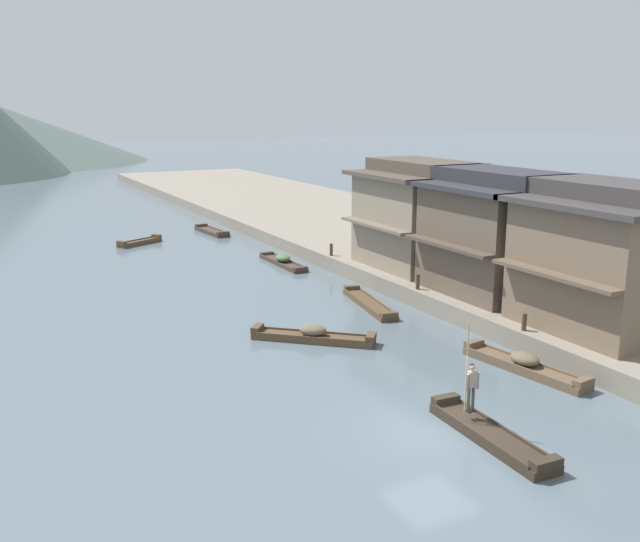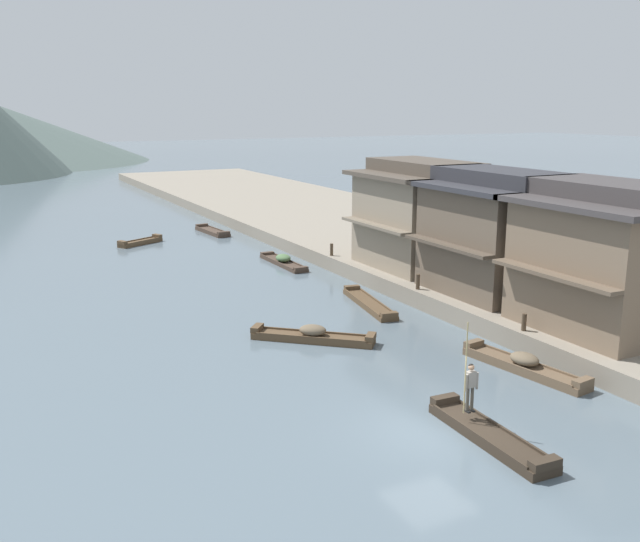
# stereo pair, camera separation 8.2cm
# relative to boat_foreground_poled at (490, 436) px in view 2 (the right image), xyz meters

# --- Properties ---
(ground_plane) EXTENTS (400.00, 400.00, 0.00)m
(ground_plane) POSITION_rel_boat_foreground_poled_xyz_m (-1.20, 1.39, -0.18)
(ground_plane) COLOR slate
(riverbank_right) EXTENTS (18.00, 110.00, 0.89)m
(riverbank_right) POSITION_rel_boat_foreground_poled_xyz_m (15.34, 31.39, 0.27)
(riverbank_right) COLOR gray
(riverbank_right) RESTS_ON ground
(boat_foreground_poled) EXTENTS (1.27, 5.20, 0.54)m
(boat_foreground_poled) POSITION_rel_boat_foreground_poled_xyz_m (0.00, 0.00, 0.00)
(boat_foreground_poled) COLOR #33281E
(boat_foreground_poled) RESTS_ON ground
(boatman_person) EXTENTS (0.57, 0.25, 3.04)m
(boatman_person) POSITION_rel_boat_foreground_poled_xyz_m (0.02, 1.06, 1.38)
(boatman_person) COLOR black
(boatman_person) RESTS_ON boat_foreground_poled
(boat_moored_nearest) EXTENTS (1.51, 4.82, 0.46)m
(boat_moored_nearest) POSITION_rel_boat_foreground_poled_xyz_m (4.19, 38.96, -0.02)
(boat_moored_nearest) COLOR #423328
(boat_moored_nearest) RESTS_ON ground
(boat_moored_second) EXTENTS (1.06, 5.56, 0.69)m
(boat_moored_second) POSITION_rel_boat_foreground_poled_xyz_m (4.53, 25.63, 0.04)
(boat_moored_second) COLOR #423328
(boat_moored_second) RESTS_ON ground
(boat_moored_third) EXTENTS (1.94, 5.82, 0.44)m
(boat_moored_third) POSITION_rel_boat_foreground_poled_xyz_m (4.44, 14.59, -0.03)
(boat_moored_third) COLOR brown
(boat_moored_third) RESTS_ON ground
(boat_moored_far) EXTENTS (4.71, 4.30, 0.75)m
(boat_moored_far) POSITION_rel_boat_foreground_poled_xyz_m (-0.63, 10.94, 0.07)
(boat_moored_far) COLOR brown
(boat_moored_far) RESTS_ON ground
(boat_midriver_drifting) EXTENTS (3.64, 2.47, 0.52)m
(boat_midriver_drifting) POSITION_rel_boat_foreground_poled_xyz_m (-2.14, 36.84, 0.00)
(boat_midriver_drifting) COLOR brown
(boat_midriver_drifting) RESTS_ON ground
(boat_midriver_upstream) EXTENTS (1.77, 5.62, 0.77)m
(boat_midriver_upstream) POSITION_rel_boat_foreground_poled_xyz_m (5.04, 3.95, 0.08)
(boat_midriver_upstream) COLOR brown
(boat_midriver_upstream) RESTS_ON ground
(house_waterfront_nearest) EXTENTS (7.09, 7.24, 6.14)m
(house_waterfront_nearest) POSITION_rel_boat_foreground_poled_xyz_m (10.19, 4.67, 3.72)
(house_waterfront_nearest) COLOR #75604C
(house_waterfront_nearest) RESTS_ON riverbank_right
(house_waterfront_second) EXTENTS (6.57, 7.07, 6.14)m
(house_waterfront_second) POSITION_rel_boat_foreground_poled_xyz_m (9.93, 11.53, 3.72)
(house_waterfront_second) COLOR brown
(house_waterfront_second) RESTS_ON riverbank_right
(house_waterfront_tall) EXTENTS (7.07, 7.29, 6.14)m
(house_waterfront_tall) POSITION_rel_boat_foreground_poled_xyz_m (10.18, 18.22, 3.72)
(house_waterfront_tall) COLOR gray
(house_waterfront_tall) RESTS_ON riverbank_right
(mooring_post_dock_near) EXTENTS (0.20, 0.20, 0.73)m
(mooring_post_dock_near) POSITION_rel_boat_foreground_poled_xyz_m (6.69, 5.83, 1.08)
(mooring_post_dock_near) COLOR #473828
(mooring_post_dock_near) RESTS_ON riverbank_right
(mooring_post_dock_mid) EXTENTS (0.20, 0.20, 0.79)m
(mooring_post_dock_mid) POSITION_rel_boat_foreground_poled_xyz_m (6.69, 13.54, 1.11)
(mooring_post_dock_mid) COLOR #473828
(mooring_post_dock_mid) RESTS_ON riverbank_right
(mooring_post_dock_far) EXTENTS (0.20, 0.20, 0.76)m
(mooring_post_dock_far) POSITION_rel_boat_foreground_poled_xyz_m (6.69, 22.98, 1.10)
(mooring_post_dock_far) COLOR #473828
(mooring_post_dock_far) RESTS_ON riverbank_right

